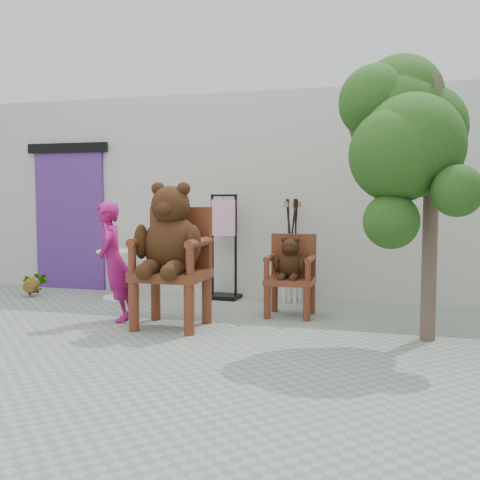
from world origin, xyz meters
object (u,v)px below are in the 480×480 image
Objects in this scene: cafe_table at (118,268)px; display_stand at (224,259)px; chair_small at (291,268)px; person at (114,262)px; tree at (403,129)px; stool_bucket at (292,257)px; chair_big at (172,245)px.

cafe_table is 0.47× the size of display_stand.
person reaches higher than chair_small.
display_stand is (0.83, 1.72, -0.13)m from person.
person is 3.58m from tree.
tree is (1.44, -1.68, 1.53)m from stool_bucket.
chair_big reaches higher than stool_bucket.
stool_bucket is (1.83, 1.72, -0.07)m from person.
cafe_table is at bearing 161.56° from tree.
chair_big is 2.79m from tree.
cafe_table is 2.54m from stool_bucket.
tree reaches higher than chair_big.
chair_small is at bearing -10.93° from cafe_table.
display_stand is (0.06, 1.82, -0.35)m from chair_big.
chair_small is 0.70× the size of stool_bucket.
stool_bucket is at bearing 8.33° from cafe_table.
person is (-1.97, -0.84, 0.11)m from chair_small.
stool_bucket is 2.69m from tree.
chair_big is at bearing -176.74° from tree.
person is at bearing -156.84° from chair_small.
chair_small is at bearing -80.74° from stool_bucket.
cafe_table is at bearing 134.87° from chair_big.
chair_big is 1.16× the size of person.
cafe_table is at bearing -162.59° from display_stand.
display_stand is at bearing 88.11° from chair_big.
chair_big is at bearing -45.13° from cafe_table.
stool_bucket is at bearing 130.53° from tree.
tree is at bearing -49.47° from stool_bucket.
chair_small is 1.44m from display_stand.
display_stand is at bearing 13.53° from cafe_table.
chair_big is 2.11m from cafe_table.
stool_bucket reaches higher than person.
chair_big is 1.85m from display_stand.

